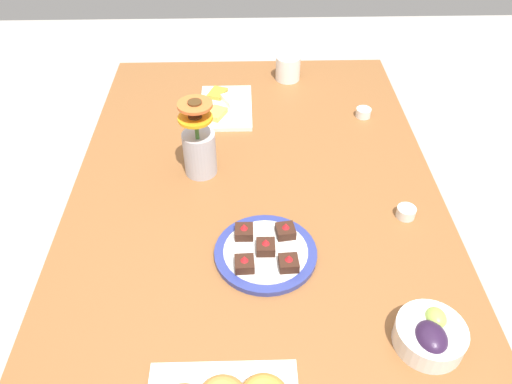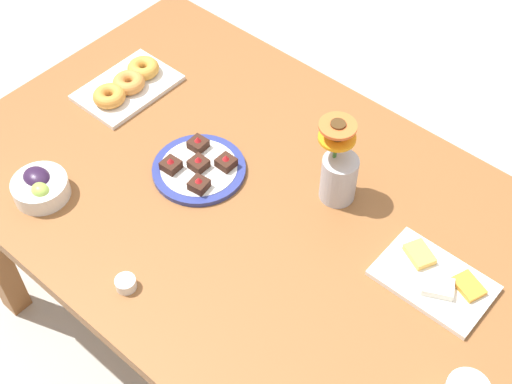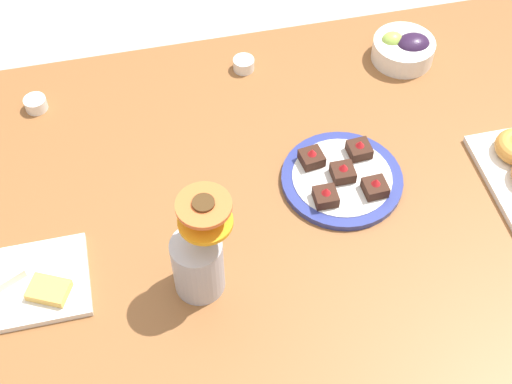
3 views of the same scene
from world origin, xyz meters
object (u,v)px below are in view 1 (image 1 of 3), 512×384
object	(u,v)px
cheese_platter	(225,106)
jam_cup_berry	(363,112)
coffee_mug	(288,67)
flower_vase	(199,148)
jam_cup_honey	(406,212)
dining_table	(256,226)
grape_bowl	(430,335)
dessert_plate	(266,252)

from	to	relation	value
cheese_platter	jam_cup_berry	size ratio (longest dim) A/B	5.42
coffee_mug	flower_vase	bearing A→B (deg)	151.78
cheese_platter	coffee_mug	bearing A→B (deg)	-47.92
coffee_mug	flower_vase	world-z (taller)	flower_vase
cheese_platter	jam_cup_berry	world-z (taller)	cheese_platter
jam_cup_honey	jam_cup_berry	distance (m)	0.47
jam_cup_honey	jam_cup_berry	size ratio (longest dim) A/B	1.00
cheese_platter	jam_cup_honey	bearing A→B (deg)	-137.80
dining_table	grape_bowl	xyz separation A→B (m)	(-0.42, -0.33, 0.12)
jam_cup_honey	coffee_mug	bearing A→B (deg)	19.15
jam_cup_honey	jam_cup_berry	world-z (taller)	same
dining_table	jam_cup_honey	bearing A→B (deg)	-98.68
dessert_plate	flower_vase	distance (m)	0.36
jam_cup_berry	flower_vase	size ratio (longest dim) A/B	0.20
dining_table	grape_bowl	bearing A→B (deg)	-141.67
dessert_plate	flower_vase	world-z (taller)	flower_vase
dessert_plate	grape_bowl	bearing A→B (deg)	-127.50
grape_bowl	jam_cup_honey	distance (m)	0.37
dessert_plate	cheese_platter	bearing A→B (deg)	9.56
jam_cup_honey	dessert_plate	bearing A→B (deg)	108.53
coffee_mug	jam_cup_honey	bearing A→B (deg)	-160.85
coffee_mug	grape_bowl	xyz separation A→B (m)	(-1.09, -0.20, -0.01)
jam_cup_berry	jam_cup_honey	bearing A→B (deg)	-177.30
grape_bowl	dessert_plate	bearing A→B (deg)	52.50
grape_bowl	jam_cup_berry	xyz separation A→B (m)	(0.83, -0.03, -0.01)
grape_bowl	cheese_platter	xyz separation A→B (m)	(0.89, 0.42, -0.02)
dining_table	dessert_plate	bearing A→B (deg)	-174.30
dining_table	coffee_mug	xyz separation A→B (m)	(0.66, -0.13, 0.13)
jam_cup_honey	dessert_plate	size ratio (longest dim) A/B	0.20
cheese_platter	flower_vase	distance (m)	0.34
cheese_platter	dessert_plate	distance (m)	0.65
coffee_mug	dining_table	bearing A→B (deg)	168.77
flower_vase	dessert_plate	bearing A→B (deg)	-151.74
coffee_mug	jam_cup_honey	world-z (taller)	coffee_mug
jam_cup_honey	flower_vase	xyz separation A→B (m)	(0.19, 0.53, 0.07)
dining_table	cheese_platter	bearing A→B (deg)	11.05
flower_vase	cheese_platter	bearing A→B (deg)	-10.61
flower_vase	coffee_mug	bearing A→B (deg)	-28.22
grape_bowl	jam_cup_honey	world-z (taller)	grape_bowl
jam_cup_berry	dessert_plate	size ratio (longest dim) A/B	0.20
grape_bowl	flower_vase	world-z (taller)	flower_vase
jam_cup_honey	flower_vase	size ratio (longest dim) A/B	0.20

